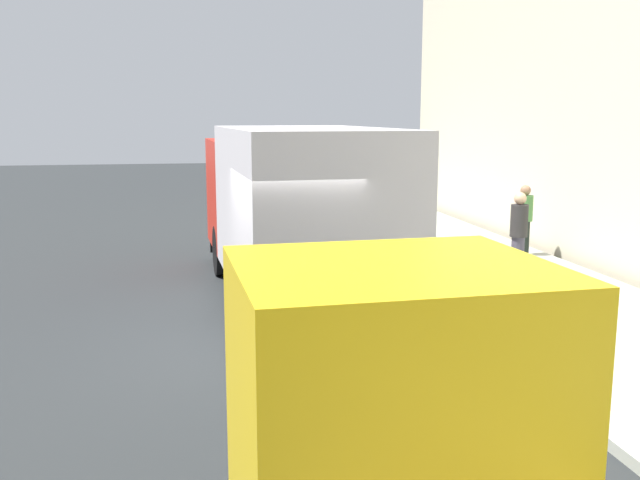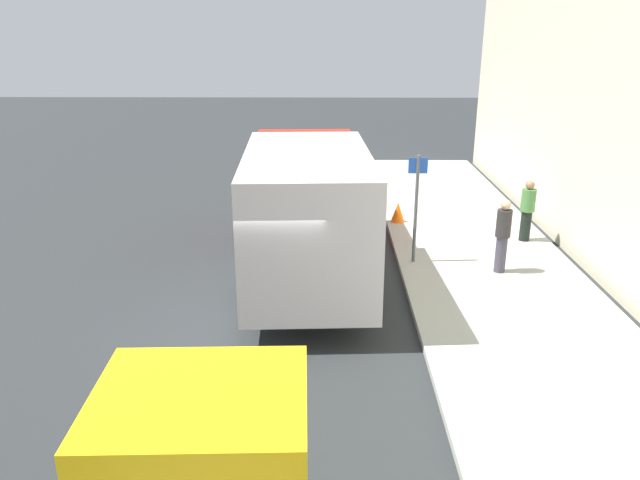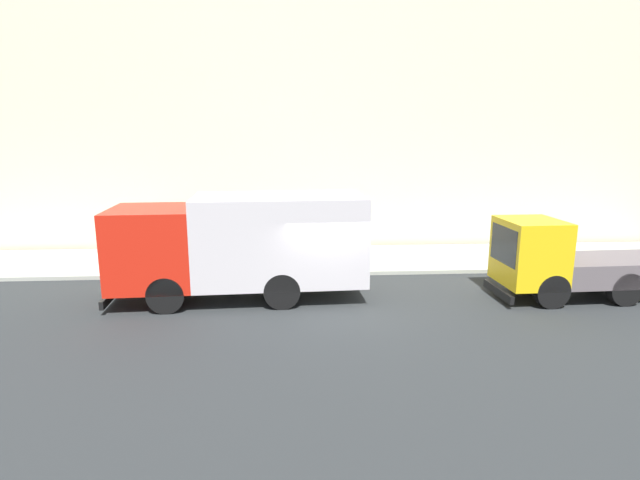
# 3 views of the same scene
# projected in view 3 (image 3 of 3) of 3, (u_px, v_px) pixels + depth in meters

# --- Properties ---
(ground) EXTENTS (80.00, 80.00, 0.00)m
(ground) POSITION_uv_depth(u_px,v_px,m) (331.00, 305.00, 14.73)
(ground) COLOR #272B2C
(sidewalk) EXTENTS (4.16, 30.00, 0.13)m
(sidewalk) POSITION_uv_depth(u_px,v_px,m) (320.00, 260.00, 19.68)
(sidewalk) COLOR #A4A79A
(sidewalk) RESTS_ON ground
(building_facade) EXTENTS (0.50, 30.00, 12.39)m
(building_facade) POSITION_uv_depth(u_px,v_px,m) (317.00, 102.00, 20.91)
(building_facade) COLOR beige
(building_facade) RESTS_ON ground
(large_utility_truck) EXTENTS (2.87, 7.63, 3.12)m
(large_utility_truck) POSITION_uv_depth(u_px,v_px,m) (242.00, 242.00, 15.01)
(large_utility_truck) COLOR red
(large_utility_truck) RESTS_ON ground
(small_flatbed_truck) EXTENTS (2.10, 5.32, 2.44)m
(small_flatbed_truck) POSITION_uv_depth(u_px,v_px,m) (565.00, 262.00, 15.11)
(small_flatbed_truck) COLOR yellow
(small_flatbed_truck) RESTS_ON ground
(pedestrian_walking) EXTENTS (0.48, 0.48, 1.72)m
(pedestrian_walking) POSITION_uv_depth(u_px,v_px,m) (253.00, 235.00, 19.48)
(pedestrian_walking) COLOR #3E3C4A
(pedestrian_walking) RESTS_ON sidewalk
(pedestrian_standing) EXTENTS (0.47, 0.47, 1.62)m
(pedestrian_standing) POSITION_uv_depth(u_px,v_px,m) (201.00, 231.00, 20.57)
(pedestrian_standing) COLOR black
(pedestrian_standing) RESTS_ON sidewalk
(traffic_cone_orange) EXTENTS (0.40, 0.40, 0.57)m
(traffic_cone_orange) POSITION_uv_depth(u_px,v_px,m) (140.00, 265.00, 17.50)
(traffic_cone_orange) COLOR orange
(traffic_cone_orange) RESTS_ON sidewalk
(street_sign_post) EXTENTS (0.44, 0.08, 2.59)m
(street_sign_post) POSITION_uv_depth(u_px,v_px,m) (231.00, 229.00, 17.47)
(street_sign_post) COLOR #4C5156
(street_sign_post) RESTS_ON sidewalk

